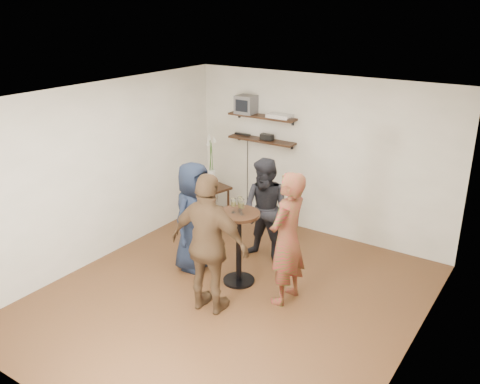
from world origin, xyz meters
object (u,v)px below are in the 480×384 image
at_px(radio, 267,137).
at_px(person_navy, 194,217).
at_px(dvd_deck, 280,116).
at_px(person_dark, 266,211).
at_px(side_table, 212,192).
at_px(person_plaid, 287,239).
at_px(drinks_table, 239,238).
at_px(person_brown, 209,245).
at_px(crt_monitor, 247,104).

xyz_separation_m(radio, person_navy, (0.02, -1.99, -0.72)).
bearing_deg(dvd_deck, person_dark, -67.36).
bearing_deg(side_table, person_plaid, -33.56).
relative_size(drinks_table, person_navy, 0.65).
distance_m(side_table, person_brown, 2.82).
bearing_deg(person_dark, person_brown, -87.88).
xyz_separation_m(drinks_table, person_plaid, (0.75, -0.04, 0.21)).
bearing_deg(radio, person_navy, -89.47).
height_order(dvd_deck, person_brown, dvd_deck).
relative_size(crt_monitor, radio, 1.45).
bearing_deg(crt_monitor, person_dark, -46.78).
distance_m(dvd_deck, radio, 0.45).
relative_size(crt_monitor, person_navy, 0.20).
bearing_deg(person_plaid, person_dark, -132.77).
bearing_deg(dvd_deck, person_navy, -96.25).
height_order(crt_monitor, person_brown, crt_monitor).
height_order(dvd_deck, side_table, dvd_deck).
distance_m(person_plaid, person_navy, 1.50).
relative_size(drinks_table, person_dark, 0.66).
xyz_separation_m(person_dark, person_navy, (-0.73, -0.76, 0.02)).
xyz_separation_m(person_plaid, person_navy, (-1.50, 0.03, -0.07)).
xyz_separation_m(crt_monitor, drinks_table, (1.17, -1.98, -1.36)).
bearing_deg(person_dark, drinks_table, -90.00).
distance_m(dvd_deck, person_brown, 2.96).
bearing_deg(side_table, person_brown, -53.68).
bearing_deg(dvd_deck, person_brown, -77.39).
bearing_deg(crt_monitor, person_navy, -77.98).
bearing_deg(radio, dvd_deck, 0.00).
bearing_deg(drinks_table, side_table, 136.34).
xyz_separation_m(side_table, person_navy, (0.83, -1.52, 0.28)).
xyz_separation_m(crt_monitor, person_dark, (1.15, -1.23, -1.24)).
height_order(person_dark, person_brown, person_brown).
height_order(person_plaid, person_navy, person_plaid).
height_order(side_table, person_dark, person_dark).
bearing_deg(radio, person_brown, -72.76).
height_order(crt_monitor, dvd_deck, crt_monitor).
distance_m(dvd_deck, person_dark, 1.74).
relative_size(dvd_deck, person_navy, 0.25).
xyz_separation_m(dvd_deck, side_table, (-1.05, -0.47, -1.38)).
distance_m(radio, side_table, 1.37).
bearing_deg(person_dark, person_plaid, -47.23).
bearing_deg(radio, person_plaid, -52.99).
distance_m(crt_monitor, person_brown, 3.20).
bearing_deg(drinks_table, radio, 111.25).
distance_m(radio, drinks_table, 2.29).
bearing_deg(drinks_table, person_brown, -84.15).
height_order(person_plaid, person_dark, person_plaid).
height_order(crt_monitor, person_navy, crt_monitor).
bearing_deg(person_plaid, drinks_table, -90.00).
height_order(radio, drinks_table, radio).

